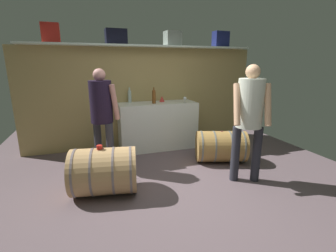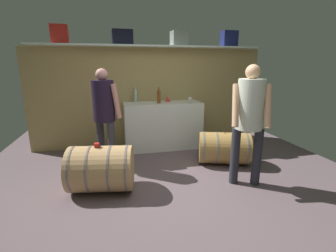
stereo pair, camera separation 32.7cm
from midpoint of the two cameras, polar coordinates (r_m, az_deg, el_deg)
The scene contains 17 objects.
ground_plane at distance 3.93m, azimuth 2.40°, elevation -11.57°, with size 6.09×7.56×0.02m, color #615156.
back_wall_panel at distance 5.17m, azimuth -2.34°, elevation 6.77°, with size 4.89×0.10×2.04m, color tan.
high_shelf_board at distance 4.99m, azimuth -2.13°, elevation 18.43°, with size 4.50×0.40×0.03m, color white.
toolcase_red at distance 4.96m, azimuth -22.60°, elevation 19.51°, with size 0.29×0.20×0.33m, color red.
toolcase_black at distance 4.93m, azimuth -8.85°, elevation 20.13°, with size 0.39×0.25×0.28m, color black.
toolcase_grey at distance 5.14m, azimuth 4.56°, elevation 20.03°, with size 0.31×0.26×0.28m, color gray.
toolcase_navy at distance 5.57m, azimuth 16.07°, elevation 19.31°, with size 0.33×0.19×0.32m, color navy.
work_cabinet at distance 4.98m, azimuth 0.63°, elevation 0.12°, with size 1.58×0.58×0.96m, color white.
wine_bottle_amber at distance 4.78m, azimuth -0.24°, elevation 7.13°, with size 0.07×0.07×0.32m.
wine_bottle_clear at distance 4.97m, azimuth -5.88°, elevation 7.27°, with size 0.07×0.07×0.31m.
wine_glass at distance 4.82m, azimuth 7.20°, elevation 6.39°, with size 0.07×0.07×0.13m.
red_funnel at distance 5.00m, azimuth 1.76°, elevation 6.46°, with size 0.11×0.11×0.12m, color red.
wine_barrel_near at distance 3.43m, azimuth -12.91°, elevation -9.89°, with size 0.94×0.76×0.65m.
wine_barrel_far at distance 4.39m, azimuth 15.25°, elevation -5.10°, with size 0.99×0.79×0.57m.
tasting_cup at distance 3.30m, azimuth -13.90°, elevation -4.45°, with size 0.07×0.07×0.05m, color red.
winemaker_pouring at distance 4.02m, azimuth -12.68°, elevation 4.10°, with size 0.47×0.50×1.65m.
visitor_tasting at distance 3.54m, azimuth 21.37°, elevation 2.71°, with size 0.57×0.49×1.71m.
Camera 2 is at (-0.80, -2.90, 1.71)m, focal length 25.65 mm.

